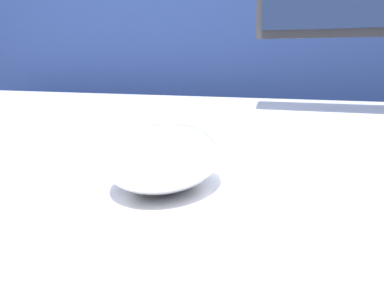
# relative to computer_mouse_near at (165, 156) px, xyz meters

# --- Properties ---
(partition_panel) EXTENTS (5.00, 0.03, 1.44)m
(partition_panel) POSITION_rel_computer_mouse_near_xyz_m (-0.01, 0.94, -0.04)
(partition_panel) COLOR navy
(partition_panel) RESTS_ON ground_plane
(computer_mouse_near) EXTENTS (0.10, 0.14, 0.04)m
(computer_mouse_near) POSITION_rel_computer_mouse_near_xyz_m (0.00, 0.00, 0.00)
(computer_mouse_near) COLOR silver
(computer_mouse_near) RESTS_ON desk
(keyboard) EXTENTS (0.41, 0.15, 0.02)m
(keyboard) POSITION_rel_computer_mouse_near_xyz_m (-0.10, 0.18, -0.01)
(keyboard) COLOR silver
(keyboard) RESTS_ON desk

